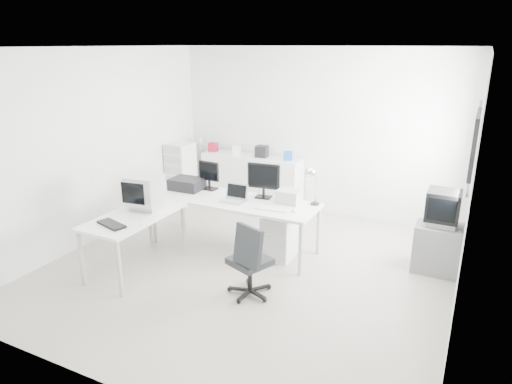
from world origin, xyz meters
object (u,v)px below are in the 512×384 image
at_px(crt_tv, 443,209).
at_px(main_desk, 234,224).
at_px(inkjet_printer, 187,184).
at_px(laser_printer, 289,196).
at_px(laptop, 233,195).
at_px(office_chair, 250,258).
at_px(filing_cabinet, 181,174).
at_px(lcd_monitor_small, 209,176).
at_px(side_desk, 136,242).
at_px(sideboard, 252,181).
at_px(crt_monitor, 145,194).
at_px(lcd_monitor_large, 264,181).
at_px(drawer_pedestal, 280,236).
at_px(tv_cabinet, 438,248).

bearing_deg(crt_tv, main_desk, -167.99).
bearing_deg(inkjet_printer, laser_printer, 2.56).
height_order(laptop, office_chair, laptop).
distance_m(inkjet_printer, filing_cabinet, 1.55).
xyz_separation_m(lcd_monitor_small, crt_tv, (3.25, 0.32, -0.10)).
distance_m(main_desk, laser_printer, 0.91).
height_order(side_desk, office_chair, office_chair).
distance_m(crt_tv, filing_cabinet, 4.57).
bearing_deg(sideboard, crt_monitor, -95.10).
xyz_separation_m(side_desk, sideboard, (0.24, 2.89, 0.09)).
bearing_deg(sideboard, lcd_monitor_large, -57.92).
xyz_separation_m(lcd_monitor_small, laptop, (0.60, -0.35, -0.10)).
height_order(laptop, sideboard, laptop).
bearing_deg(drawer_pedestal, inkjet_printer, 178.15).
distance_m(side_desk, crt_tv, 3.95).
distance_m(lcd_monitor_large, crt_tv, 2.37).
bearing_deg(laptop, crt_tv, 13.40).
relative_size(drawer_pedestal, office_chair, 0.63).
xyz_separation_m(main_desk, filing_cabinet, (-1.80, 1.29, 0.19)).
height_order(side_desk, crt_monitor, crt_monitor).
height_order(side_desk, crt_tv, crt_tv).
height_order(drawer_pedestal, laptop, laptop).
xyz_separation_m(main_desk, laser_printer, (0.75, 0.22, 0.46)).
distance_m(crt_monitor, filing_cabinet, 2.37).
relative_size(inkjet_printer, crt_tv, 0.94).
bearing_deg(drawer_pedestal, lcd_monitor_small, 170.91).
height_order(side_desk, inkjet_printer, inkjet_printer).
bearing_deg(tv_cabinet, crt_tv, 0.00).
xyz_separation_m(tv_cabinet, sideboard, (-3.31, 1.22, 0.15)).
relative_size(sideboard, filing_cabinet, 1.64).
bearing_deg(sideboard, tv_cabinet, -20.15).
relative_size(lcd_monitor_small, office_chair, 0.45).
relative_size(side_desk, tv_cabinet, 2.21).
bearing_deg(main_desk, tv_cabinet, 12.01).
relative_size(side_desk, crt_monitor, 3.43).
bearing_deg(drawer_pedestal, laser_printer, 73.61).
bearing_deg(laptop, office_chair, -52.83).
distance_m(crt_monitor, sideboard, 2.69).
height_order(laptop, laser_printer, laptop).
bearing_deg(filing_cabinet, main_desk, -35.55).
distance_m(inkjet_printer, office_chair, 2.02).
height_order(drawer_pedestal, tv_cabinet, tv_cabinet).
distance_m(drawer_pedestal, crt_tv, 2.14).
height_order(laser_printer, crt_tv, crt_tv).
bearing_deg(crt_monitor, laptop, 31.80).
bearing_deg(laptop, tv_cabinet, 13.40).
bearing_deg(tv_cabinet, main_desk, -167.99).
bearing_deg(sideboard, laser_printer, -48.99).
xyz_separation_m(crt_monitor, crt_tv, (3.55, 1.42, -0.10)).
height_order(lcd_monitor_small, lcd_monitor_large, lcd_monitor_large).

